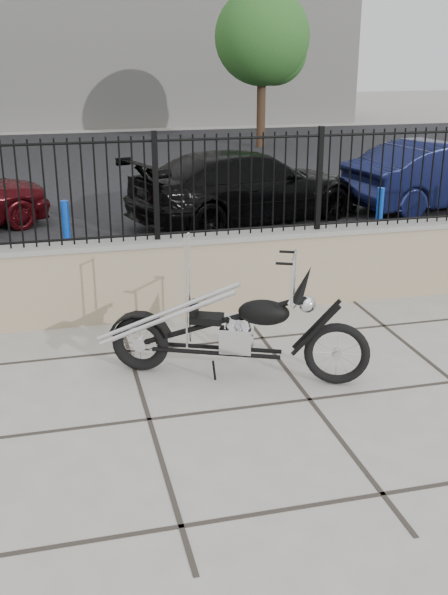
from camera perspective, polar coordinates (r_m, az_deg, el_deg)
name	(u,v)px	position (r m, az deg, el deg)	size (l,w,h in m)	color
ground_plane	(310,400)	(6.58, 7.03, -8.31)	(90.00, 90.00, 0.00)	#99968E
parking_lot	(136,175)	(18.28, -7.19, 9.91)	(30.00, 30.00, 0.00)	black
retaining_wall	(239,272)	(8.58, 1.25, 2.14)	(14.00, 0.36, 0.96)	gray
iron_fence	(240,184)	(8.32, 1.30, 9.24)	(14.00, 0.08, 1.20)	black
background_building	(90,25)	(31.97, -10.96, 21.08)	(22.00, 6.00, 8.00)	beige
chopper_motorcycle	(232,308)	(6.67, 0.63, -0.84)	(2.43, 0.43, 1.46)	black
car_black	(247,186)	(13.07, 1.88, 9.09)	(1.85, 4.56, 1.32)	black
car_blue	(444,175)	(14.84, 17.56, 9.54)	(1.43, 4.11, 1.35)	#0F1438
bollard_a	(67,233)	(10.69, -12.77, 5.22)	(0.12, 0.12, 0.96)	#0C2FB7
bollard_b	(379,216)	(11.81, 12.60, 6.52)	(0.11, 0.11, 0.94)	blue
tree_right	(262,32)	(23.40, 3.16, 20.89)	(3.01, 3.01, 5.08)	#382619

